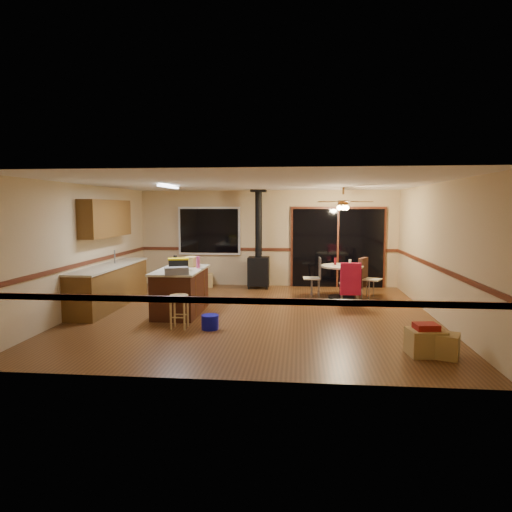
# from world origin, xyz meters

# --- Properties ---
(floor) EXTENTS (7.00, 7.00, 0.00)m
(floor) POSITION_xyz_m (0.00, 0.00, 0.00)
(floor) COLOR #573318
(floor) RESTS_ON ground
(ceiling) EXTENTS (7.00, 7.00, 0.00)m
(ceiling) POSITION_xyz_m (0.00, 0.00, 2.60)
(ceiling) COLOR silver
(ceiling) RESTS_ON ground
(wall_back) EXTENTS (7.00, 0.00, 7.00)m
(wall_back) POSITION_xyz_m (0.00, 3.50, 1.30)
(wall_back) COLOR tan
(wall_back) RESTS_ON ground
(wall_front) EXTENTS (7.00, 0.00, 7.00)m
(wall_front) POSITION_xyz_m (0.00, -3.50, 1.30)
(wall_front) COLOR tan
(wall_front) RESTS_ON ground
(wall_left) EXTENTS (0.00, 7.00, 7.00)m
(wall_left) POSITION_xyz_m (-3.50, 0.00, 1.30)
(wall_left) COLOR tan
(wall_left) RESTS_ON ground
(wall_right) EXTENTS (0.00, 7.00, 7.00)m
(wall_right) POSITION_xyz_m (3.50, 0.00, 1.30)
(wall_right) COLOR tan
(wall_right) RESTS_ON ground
(chair_rail) EXTENTS (7.00, 7.00, 0.08)m
(chair_rail) POSITION_xyz_m (0.00, 0.00, 1.00)
(chair_rail) COLOR #522314
(chair_rail) RESTS_ON ground
(window) EXTENTS (1.72, 0.10, 1.32)m
(window) POSITION_xyz_m (-1.60, 3.45, 1.50)
(window) COLOR black
(window) RESTS_ON ground
(sliding_door) EXTENTS (2.52, 0.10, 2.10)m
(sliding_door) POSITION_xyz_m (1.90, 3.45, 1.05)
(sliding_door) COLOR black
(sliding_door) RESTS_ON ground
(lower_cabinets) EXTENTS (0.60, 3.00, 0.86)m
(lower_cabinets) POSITION_xyz_m (-3.20, 0.50, 0.43)
(lower_cabinets) COLOR brown
(lower_cabinets) RESTS_ON ground
(countertop) EXTENTS (0.64, 3.04, 0.04)m
(countertop) POSITION_xyz_m (-3.20, 0.50, 0.88)
(countertop) COLOR #BDB493
(countertop) RESTS_ON lower_cabinets
(upper_cabinets) EXTENTS (0.35, 2.00, 0.80)m
(upper_cabinets) POSITION_xyz_m (-3.33, 0.70, 1.90)
(upper_cabinets) COLOR brown
(upper_cabinets) RESTS_ON ground
(kitchen_island) EXTENTS (0.88, 1.68, 0.90)m
(kitchen_island) POSITION_xyz_m (-1.50, 0.00, 0.45)
(kitchen_island) COLOR #3A1A0E
(kitchen_island) RESTS_ON ground
(wood_stove) EXTENTS (0.55, 0.50, 2.52)m
(wood_stove) POSITION_xyz_m (-0.20, 3.05, 0.73)
(wood_stove) COLOR black
(wood_stove) RESTS_ON ground
(ceiling_fan) EXTENTS (0.24, 0.24, 0.55)m
(ceiling_fan) POSITION_xyz_m (1.88, 1.89, 2.21)
(ceiling_fan) COLOR brown
(ceiling_fan) RESTS_ON ceiling
(fluorescent_strip) EXTENTS (0.10, 1.20, 0.04)m
(fluorescent_strip) POSITION_xyz_m (-1.80, 0.30, 2.56)
(fluorescent_strip) COLOR white
(fluorescent_strip) RESTS_ON ceiling
(toolbox_grey) EXTENTS (0.49, 0.37, 0.13)m
(toolbox_grey) POSITION_xyz_m (-1.38, -0.72, 0.97)
(toolbox_grey) COLOR slate
(toolbox_grey) RESTS_ON kitchen_island
(toolbox_black) EXTENTS (0.42, 0.29, 0.21)m
(toolbox_black) POSITION_xyz_m (-1.49, -0.17, 1.01)
(toolbox_black) COLOR black
(toolbox_black) RESTS_ON kitchen_island
(toolbox_yellow_lid) EXTENTS (0.45, 0.31, 0.03)m
(toolbox_yellow_lid) POSITION_xyz_m (-1.49, -0.17, 1.13)
(toolbox_yellow_lid) COLOR gold
(toolbox_yellow_lid) RESTS_ON toolbox_black
(box_on_island) EXTENTS (0.30, 0.36, 0.21)m
(box_on_island) POSITION_xyz_m (-1.37, 0.43, 1.00)
(box_on_island) COLOR #A28347
(box_on_island) RESTS_ON kitchen_island
(bottle_dark) EXTENTS (0.08, 0.08, 0.26)m
(bottle_dark) POSITION_xyz_m (-1.64, 0.14, 1.03)
(bottle_dark) COLOR black
(bottle_dark) RESTS_ON kitchen_island
(bottle_pink) EXTENTS (0.10, 0.10, 0.24)m
(bottle_pink) POSITION_xyz_m (-1.18, 0.19, 1.02)
(bottle_pink) COLOR #D84C8C
(bottle_pink) RESTS_ON kitchen_island
(bottle_white) EXTENTS (0.06, 0.06, 0.18)m
(bottle_white) POSITION_xyz_m (-1.35, 0.43, 0.99)
(bottle_white) COLOR white
(bottle_white) RESTS_ON kitchen_island
(bar_stool) EXTENTS (0.36, 0.36, 0.60)m
(bar_stool) POSITION_xyz_m (-1.22, -1.15, 0.30)
(bar_stool) COLOR tan
(bar_stool) RESTS_ON floor
(blue_bucket) EXTENTS (0.35, 0.35, 0.25)m
(blue_bucket) POSITION_xyz_m (-0.67, -1.17, 0.13)
(blue_bucket) COLOR #0B0DA2
(blue_bucket) RESTS_ON floor
(dining_table) EXTENTS (0.99, 0.99, 0.78)m
(dining_table) POSITION_xyz_m (1.88, 1.89, 0.53)
(dining_table) COLOR black
(dining_table) RESTS_ON ground
(glass_red) EXTENTS (0.07, 0.07, 0.17)m
(glass_red) POSITION_xyz_m (1.73, 1.99, 0.86)
(glass_red) COLOR #590C14
(glass_red) RESTS_ON dining_table
(glass_cream) EXTENTS (0.07, 0.07, 0.15)m
(glass_cream) POSITION_xyz_m (2.06, 1.84, 0.86)
(glass_cream) COLOR beige
(glass_cream) RESTS_ON dining_table
(chair_left) EXTENTS (0.42, 0.42, 0.51)m
(chair_left) POSITION_xyz_m (1.28, 2.00, 0.59)
(chair_left) COLOR tan
(chair_left) RESTS_ON ground
(chair_near) EXTENTS (0.44, 0.47, 0.70)m
(chair_near) POSITION_xyz_m (1.99, 1.01, 0.60)
(chair_near) COLOR tan
(chair_near) RESTS_ON ground
(chair_right) EXTENTS (0.60, 0.58, 0.70)m
(chair_right) POSITION_xyz_m (2.42, 2.02, 0.60)
(chair_right) COLOR tan
(chair_right) RESTS_ON ground
(box_under_window) EXTENTS (0.51, 0.43, 0.36)m
(box_under_window) POSITION_xyz_m (-1.67, 3.10, 0.18)
(box_under_window) COLOR #A28347
(box_under_window) RESTS_ON floor
(box_corner_a) EXTENTS (0.55, 0.48, 0.38)m
(box_corner_a) POSITION_xyz_m (2.72, -2.26, 0.19)
(box_corner_a) COLOR #A28347
(box_corner_a) RESTS_ON floor
(box_corner_b) EXTENTS (0.54, 0.51, 0.35)m
(box_corner_b) POSITION_xyz_m (2.94, -2.33, 0.17)
(box_corner_b) COLOR #A28347
(box_corner_b) RESTS_ON floor
(box_small_red) EXTENTS (0.36, 0.31, 0.09)m
(box_small_red) POSITION_xyz_m (2.72, -2.26, 0.42)
(box_small_red) COLOR maroon
(box_small_red) RESTS_ON box_corner_a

